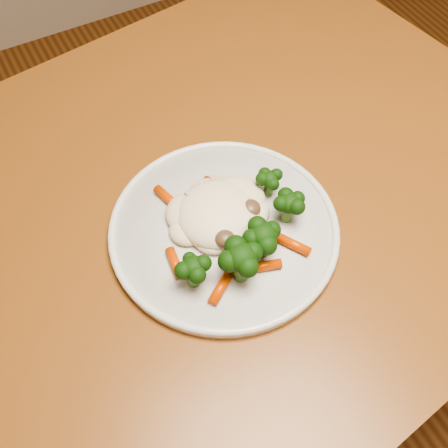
% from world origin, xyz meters
% --- Properties ---
extents(dining_table, '(1.21, 0.90, 0.75)m').
position_xyz_m(dining_table, '(-0.29, 0.02, 0.64)').
color(dining_table, brown).
rests_on(dining_table, ground).
extents(plate, '(0.29, 0.29, 0.01)m').
position_xyz_m(plate, '(-0.23, -0.04, 0.76)').
color(plate, silver).
rests_on(plate, dining_table).
extents(meal, '(0.19, 0.19, 0.05)m').
position_xyz_m(meal, '(-0.23, -0.05, 0.78)').
color(meal, '#FDEECA').
rests_on(meal, plate).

